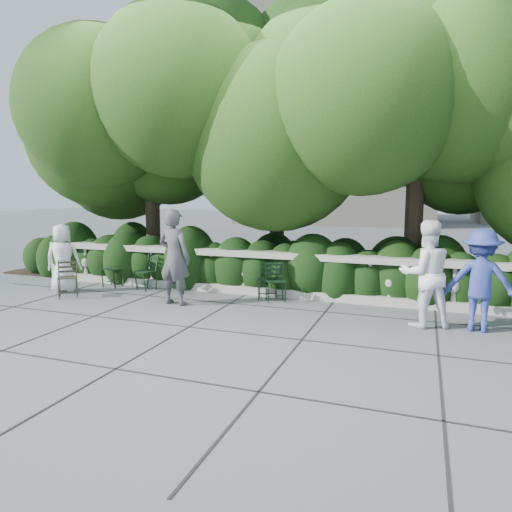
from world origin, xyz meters
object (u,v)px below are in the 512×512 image
(person_woman_grey, at_px, (174,257))
(chair_e, at_px, (267,301))
(chair_weathered, at_px, (68,299))
(person_casual_man, at_px, (426,274))
(chair_d, at_px, (277,303))
(person_businessman, at_px, (63,258))
(chair_a, at_px, (141,290))
(person_older_blue, at_px, (480,280))
(chair_c, at_px, (176,294))
(chair_b, at_px, (109,288))

(person_woman_grey, bearing_deg, chair_e, -144.93)
(chair_weathered, height_order, person_casual_man, person_casual_man)
(chair_d, bearing_deg, person_businessman, 160.80)
(chair_a, xyz_separation_m, person_older_blue, (7.12, -0.71, 0.86))
(person_casual_man, height_order, person_older_blue, person_casual_man)
(chair_weathered, bearing_deg, person_casual_man, -35.23)
(chair_a, xyz_separation_m, person_casual_man, (6.26, -0.76, 0.92))
(chair_a, bearing_deg, chair_e, 23.99)
(chair_a, bearing_deg, chair_d, 21.64)
(chair_e, bearing_deg, person_woman_grey, -167.19)
(chair_c, distance_m, person_businessman, 2.75)
(person_woman_grey, bearing_deg, person_older_blue, -172.49)
(chair_c, bearing_deg, chair_e, -16.76)
(chair_b, distance_m, person_older_blue, 8.10)
(chair_b, xyz_separation_m, chair_e, (4.03, 0.07, 0.00))
(chair_a, bearing_deg, person_casual_man, 15.89)
(person_woman_grey, bearing_deg, person_businessman, 3.26)
(chair_e, relative_size, chair_weathered, 1.00)
(chair_a, height_order, chair_d, same)
(person_businessman, bearing_deg, chair_d, 163.02)
(person_casual_man, bearing_deg, chair_b, -26.78)
(chair_a, distance_m, chair_d, 3.37)
(chair_e, xyz_separation_m, person_casual_man, (3.15, -0.82, 0.92))
(chair_e, distance_m, chair_weathered, 4.33)
(chair_c, bearing_deg, person_woman_grey, -80.32)
(chair_d, distance_m, chair_e, 0.29)
(chair_d, height_order, chair_e, same)
(chair_c, bearing_deg, chair_weathered, -168.79)
(chair_weathered, distance_m, person_businessman, 1.11)
(chair_a, height_order, person_woman_grey, person_woman_grey)
(chair_b, bearing_deg, chair_a, 2.59)
(chair_d, xyz_separation_m, person_businessman, (-4.95, -0.68, 0.79))
(person_woman_grey, bearing_deg, chair_d, -151.51)
(chair_b, xyz_separation_m, chair_weathered, (-0.09, -1.27, 0.00))
(chair_a, height_order, chair_c, same)
(chair_b, height_order, person_casual_man, person_casual_man)
(chair_weathered, height_order, person_woman_grey, person_woman_grey)
(chair_weathered, bearing_deg, person_woman_grey, -30.10)
(chair_c, xyz_separation_m, person_casual_man, (5.30, -0.69, 0.92))
(chair_d, xyz_separation_m, person_casual_man, (2.89, -0.69, 0.92))
(person_casual_man, bearing_deg, chair_c, -28.23)
(chair_a, distance_m, chair_c, 0.97)
(chair_e, height_order, person_woman_grey, person_woman_grey)
(chair_d, xyz_separation_m, chair_weathered, (-4.38, -1.21, 0.00))
(chair_weathered, relative_size, person_older_blue, 0.49)
(person_woman_grey, bearing_deg, chair_weathered, 14.95)
(chair_a, xyz_separation_m, chair_c, (0.96, -0.07, 0.00))
(person_businessman, height_order, person_woman_grey, person_woman_grey)
(chair_d, distance_m, person_casual_man, 3.11)
(chair_c, bearing_deg, chair_a, 155.55)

